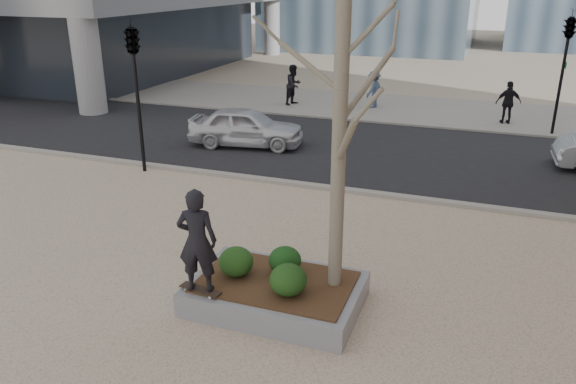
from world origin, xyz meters
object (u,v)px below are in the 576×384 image
(planter, at_px, (276,294))
(skateboarder, at_px, (197,241))
(skateboard, at_px, (200,291))
(police_car, at_px, (246,127))

(planter, height_order, skateboarder, skateboarder)
(skateboard, bearing_deg, police_car, 119.22)
(planter, distance_m, skateboarder, 1.81)
(skateboard, height_order, skateboarder, skateboarder)
(planter, relative_size, skateboard, 3.85)
(police_car, bearing_deg, planter, -162.25)
(skateboard, height_order, police_car, police_car)
(skateboard, xyz_separation_m, skateboarder, (0.00, 0.00, 0.96))
(skateboarder, bearing_deg, police_car, -84.46)
(planter, xyz_separation_m, skateboard, (-1.10, -0.76, 0.26))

